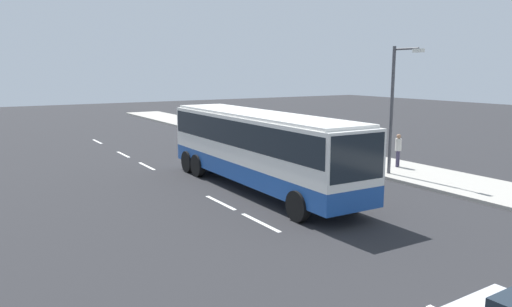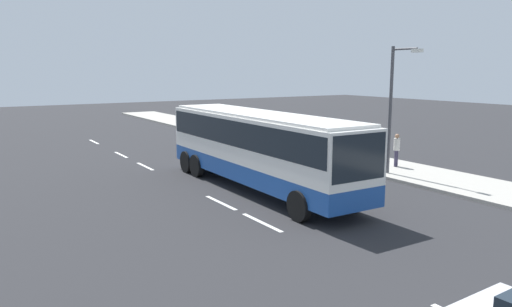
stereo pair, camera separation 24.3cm
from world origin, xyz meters
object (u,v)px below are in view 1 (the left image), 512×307
(car_black_sedan, at_px, (231,141))
(street_lamp, at_px, (395,101))
(coach_bus, at_px, (258,142))
(pedestrian_near_curb, at_px, (398,148))

(car_black_sedan, xyz_separation_m, street_lamp, (9.93, 3.48, 2.92))
(coach_bus, distance_m, street_lamp, 7.21)
(coach_bus, distance_m, car_black_sedan, 9.43)
(coach_bus, height_order, pedestrian_near_curb, coach_bus)
(coach_bus, relative_size, car_black_sedan, 2.56)
(car_black_sedan, height_order, pedestrian_near_curb, pedestrian_near_curb)
(pedestrian_near_curb, height_order, street_lamp, street_lamp)
(street_lamp, bearing_deg, coach_bus, -100.18)
(street_lamp, bearing_deg, car_black_sedan, -160.70)
(car_black_sedan, relative_size, pedestrian_near_curb, 2.80)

